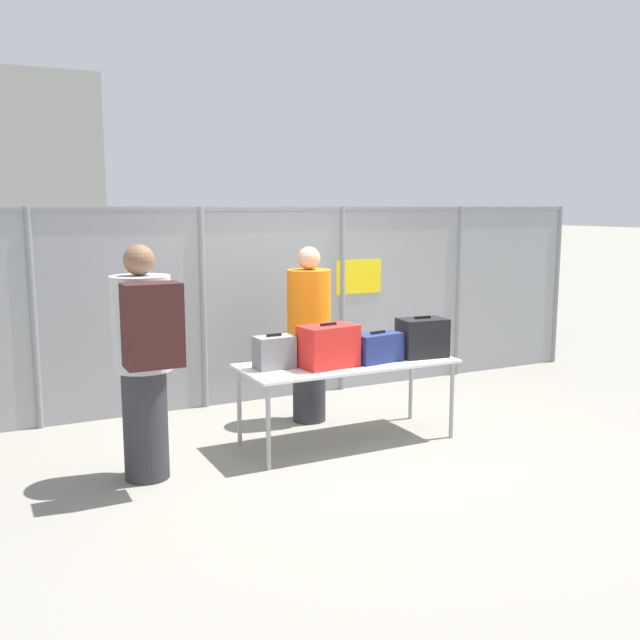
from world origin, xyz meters
name	(u,v)px	position (x,y,z in m)	size (l,w,h in m)	color
ground_plane	(357,445)	(0.00, 0.00, 0.00)	(120.00, 120.00, 0.00)	gray
fence_section	(276,299)	(0.01, 1.85, 1.12)	(8.48, 0.07, 2.15)	gray
inspection_table	(348,368)	(-0.03, 0.14, 0.70)	(1.97, 0.80, 0.75)	silver
suitcase_grey	(274,352)	(-0.72, 0.21, 0.89)	(0.34, 0.22, 0.31)	slate
suitcase_red	(328,346)	(-0.28, 0.04, 0.94)	(0.53, 0.36, 0.39)	red
suitcase_navy	(378,348)	(0.22, 0.03, 0.88)	(0.48, 0.29, 0.28)	navy
suitcase_black	(422,338)	(0.71, 0.03, 0.93)	(0.46, 0.33, 0.39)	black
traveler_hooded	(145,354)	(-1.89, 0.01, 1.02)	(0.46, 0.71, 1.86)	#2D2D33
security_worker_near	(309,332)	(-0.05, 0.89, 0.91)	(0.44, 0.44, 1.76)	#2D2D33
utility_trailer	(312,330)	(1.31, 3.60, 0.41)	(3.42, 1.97, 0.71)	#B2B2B7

